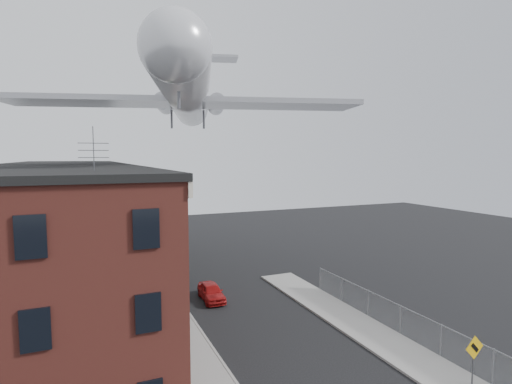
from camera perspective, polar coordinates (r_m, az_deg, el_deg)
sidewalk_left at (r=38.91m, az=-15.54°, el=-11.28°), size 3.00×62.00×0.12m
sidewalk_right at (r=27.09m, az=15.91°, el=-18.69°), size 3.00×26.00×0.12m
curb_left at (r=39.12m, az=-13.39°, el=-11.13°), size 0.15×62.00×0.14m
curb_right at (r=26.26m, az=13.31°, el=-19.40°), size 0.15×26.00×0.14m
corner_building at (r=20.91m, az=-27.34°, el=-11.40°), size 10.31×12.30×12.15m
row_house_a at (r=30.15m, az=-26.07°, el=-6.47°), size 11.98×7.00×10.30m
row_house_b at (r=37.03m, az=-25.59°, el=-4.38°), size 11.98×7.00×10.30m
row_house_c at (r=43.96m, az=-25.26°, el=-2.95°), size 11.98×7.00×10.30m
row_house_d at (r=50.90m, az=-25.03°, el=-1.91°), size 11.98×7.00×10.30m
row_house_e at (r=57.86m, az=-24.85°, el=-1.12°), size 11.98×7.00×10.30m
chainlink_fence at (r=26.97m, az=19.94°, el=-16.76°), size 0.06×18.06×1.90m
warning_sign at (r=21.97m, az=28.68°, el=-19.77°), size 1.10×0.11×2.80m
utility_pole at (r=32.03m, az=-14.41°, el=-6.28°), size 1.80×0.26×9.00m
street_tree at (r=41.96m, az=-16.08°, el=-5.35°), size 3.22×3.20×5.20m
car_near at (r=31.44m, az=-6.40°, el=-13.97°), size 1.67×3.87×1.30m
car_mid at (r=35.21m, az=-11.28°, el=-12.03°), size 1.28×3.65×1.20m
car_far at (r=46.27m, az=-12.22°, el=-7.93°), size 2.08×4.13×1.15m
airplane at (r=35.00m, az=-9.80°, el=13.87°), size 27.42×31.36×9.05m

